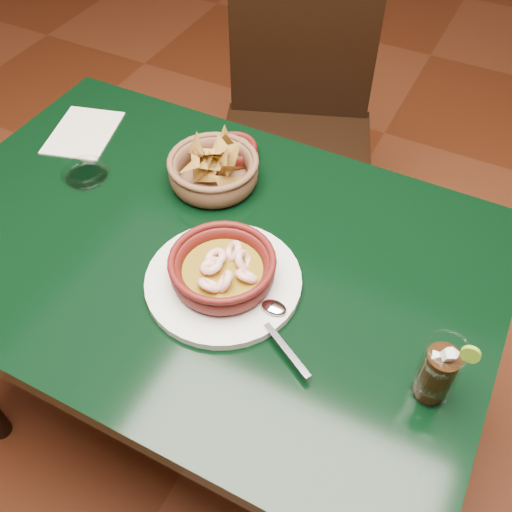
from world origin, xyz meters
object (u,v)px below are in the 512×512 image
at_px(dining_table, 203,276).
at_px(dining_chair, 297,127).
at_px(shrimp_plate, 223,272).
at_px(chip_basket, 214,170).
at_px(cola_drink, 438,372).

distance_m(dining_table, dining_chair, 0.72).
bearing_deg(dining_chair, shrimp_plate, -76.40).
height_order(shrimp_plate, chip_basket, chip_basket).
xyz_separation_m(dining_table, chip_basket, (-0.07, 0.18, 0.14)).
height_order(dining_table, chip_basket, chip_basket).
height_order(dining_chair, cola_drink, dining_chair).
distance_m(dining_table, cola_drink, 0.54).
bearing_deg(cola_drink, shrimp_plate, 173.80).
relative_size(dining_table, chip_basket, 5.16).
relative_size(shrimp_plate, chip_basket, 1.64).
relative_size(dining_chair, shrimp_plate, 2.62).
height_order(dining_table, dining_chair, dining_chair).
height_order(chip_basket, cola_drink, cola_drink).
bearing_deg(cola_drink, dining_chair, 126.17).
distance_m(shrimp_plate, cola_drink, 0.42).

